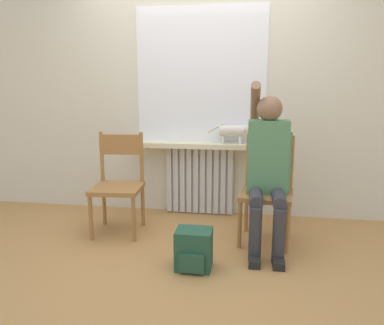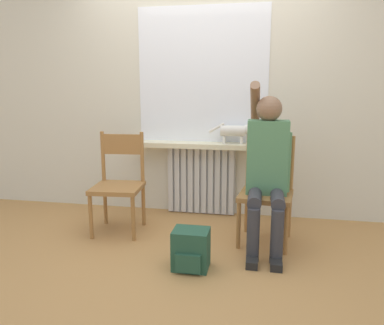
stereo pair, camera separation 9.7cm
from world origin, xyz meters
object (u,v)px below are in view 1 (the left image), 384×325
at_px(chair_left, 118,183).
at_px(cat, 236,131).
at_px(chair_right, 267,189).
at_px(backpack, 194,250).
at_px(person, 268,164).

distance_m(chair_left, cat, 1.28).
height_order(chair_left, chair_right, same).
distance_m(cat, backpack, 1.45).
xyz_separation_m(person, backpack, (-0.54, -0.53, -0.56)).
bearing_deg(person, cat, 114.03).
distance_m(person, cat, 0.76).
relative_size(chair_left, chair_right, 1.00).
xyz_separation_m(chair_left, chair_right, (1.36, -0.00, 0.00)).
bearing_deg(cat, backpack, -101.37).
bearing_deg(chair_right, chair_left, -172.71).
height_order(cat, backpack, cat).
bearing_deg(backpack, chair_left, 141.86).
bearing_deg(chair_left, chair_right, -4.60).
height_order(person, backpack, person).
xyz_separation_m(chair_right, backpack, (-0.55, -0.64, -0.32)).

